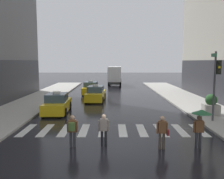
% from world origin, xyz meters
% --- Properties ---
extents(ground_plane, '(160.00, 160.00, 0.00)m').
position_xyz_m(ground_plane, '(0.00, 0.00, 0.00)').
color(ground_plane, black).
extents(crosswalk_markings, '(11.30, 2.80, 0.01)m').
position_xyz_m(crosswalk_markings, '(0.00, 3.00, 0.00)').
color(crosswalk_markings, silver).
rests_on(crosswalk_markings, ground).
extents(traffic_light_pole, '(0.44, 0.84, 4.80)m').
position_xyz_m(traffic_light_pole, '(7.10, 4.84, 3.26)').
color(traffic_light_pole, '#47474C').
rests_on(traffic_light_pole, curb_right).
extents(taxi_lead, '(2.05, 4.60, 1.80)m').
position_xyz_m(taxi_lead, '(-4.65, 8.17, 0.72)').
color(taxi_lead, yellow).
rests_on(taxi_lead, ground).
extents(taxi_second, '(2.11, 4.62, 1.80)m').
position_xyz_m(taxi_second, '(-1.83, 14.18, 0.72)').
color(taxi_second, yellow).
rests_on(taxi_second, ground).
extents(taxi_third, '(2.11, 4.62, 1.80)m').
position_xyz_m(taxi_third, '(-2.82, 19.63, 0.72)').
color(taxi_third, yellow).
rests_on(taxi_third, ground).
extents(box_truck, '(2.54, 7.62, 3.35)m').
position_xyz_m(box_truck, '(0.45, 31.20, 1.85)').
color(box_truck, '#2D2D2D').
rests_on(box_truck, ground).
extents(pedestrian_with_umbrella, '(0.96, 0.96, 1.94)m').
position_xyz_m(pedestrian_with_umbrella, '(4.28, -0.10, 1.52)').
color(pedestrian_with_umbrella, '#333338').
rests_on(pedestrian_with_umbrella, ground).
extents(pedestrian_with_backpack, '(0.55, 0.43, 1.65)m').
position_xyz_m(pedestrian_with_backpack, '(-2.00, -0.10, 0.97)').
color(pedestrian_with_backpack, '#333338').
rests_on(pedestrian_with_backpack, ground).
extents(pedestrian_with_handbag, '(0.60, 0.24, 1.65)m').
position_xyz_m(pedestrian_with_handbag, '(2.39, -0.25, 0.93)').
color(pedestrian_with_handbag, '#473D33').
rests_on(pedestrian_with_handbag, ground).
extents(pedestrian_plain_coat, '(0.55, 0.24, 1.65)m').
position_xyz_m(pedestrian_plain_coat, '(-0.46, 0.13, 0.94)').
color(pedestrian_plain_coat, black).
rests_on(pedestrian_plain_coat, ground).
extents(planter_near_corner, '(1.10, 1.10, 1.60)m').
position_xyz_m(planter_near_corner, '(7.66, 6.80, 0.87)').
color(planter_near_corner, '#A8A399').
rests_on(planter_near_corner, curb_right).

